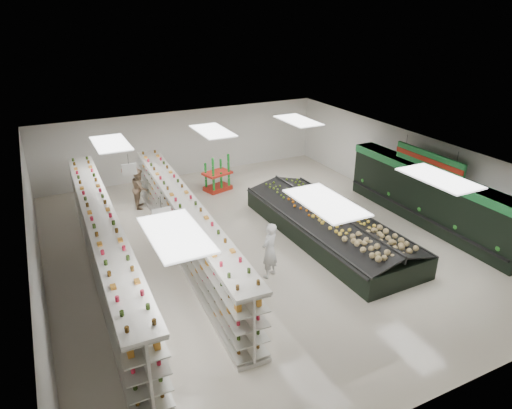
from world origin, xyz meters
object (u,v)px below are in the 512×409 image
produce_island (328,224)px  shopper_main (269,251)px  shopper_background (140,188)px  soda_endcap (217,175)px  gondola_center (186,230)px  gondola_left (105,249)px

produce_island → shopper_main: bearing=-156.3°
produce_island → shopper_background: 7.92m
soda_endcap → shopper_background: size_ratio=0.92×
gondola_center → shopper_main: (1.88, -2.47, -0.01)m
gondola_left → shopper_main: size_ratio=6.66×
shopper_main → gondola_left: bearing=-54.9°
shopper_background → shopper_main: bearing=-144.9°
produce_island → soda_endcap: bearing=107.2°
soda_endcap → shopper_main: 7.53m
gondola_left → soda_endcap: 7.75m
soda_endcap → shopper_main: shopper_main is taller
gondola_center → shopper_background: size_ratio=6.94×
gondola_center → shopper_background: 4.66m
gondola_left → produce_island: 7.71m
gondola_left → shopper_main: gondola_left is taller
gondola_left → produce_island: (7.65, -0.89, -0.44)m
soda_endcap → shopper_background: 3.60m
shopper_main → soda_endcap: bearing=-127.9°
gondola_center → gondola_left: bearing=-172.9°
produce_island → shopper_main: (-3.13, -1.37, 0.39)m
produce_island → shopper_background: shopper_background is taller
gondola_left → gondola_center: (2.64, 0.21, -0.04)m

